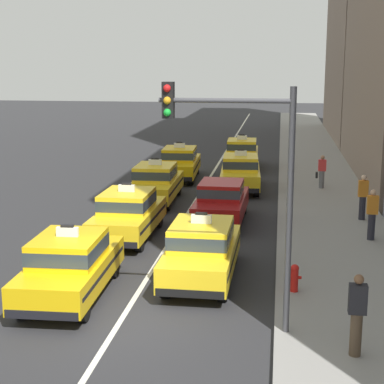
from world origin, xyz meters
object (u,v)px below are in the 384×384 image
at_px(taxi_left_fourth, 180,162).
at_px(fire_hydrant, 294,277).
at_px(taxi_left_nearest, 70,264).
at_px(pedestrian_near_crosswalk, 363,197).
at_px(taxi_right_nearest, 202,249).
at_px(sedan_right_second, 221,200).
at_px(taxi_right_third, 241,172).
at_px(taxi_right_fourth, 242,153).
at_px(traffic_light_pole, 245,166).
at_px(taxi_left_third, 156,182).
at_px(pedestrian_trailing, 372,214).
at_px(pedestrian_by_storefront, 322,172).
at_px(pedestrian_mid_block, 357,315).
at_px(taxi_left_second, 128,213).

height_order(taxi_left_fourth, fire_hydrant, taxi_left_fourth).
xyz_separation_m(taxi_left_nearest, pedestrian_near_crosswalk, (8.40, 8.76, 0.14)).
xyz_separation_m(taxi_right_nearest, sedan_right_second, (-0.07, 6.41, -0.03)).
relative_size(taxi_right_third, taxi_right_fourth, 1.01).
xyz_separation_m(taxi_left_nearest, traffic_light_pole, (4.54, -1.67, 2.94)).
bearing_deg(taxi_left_third, pedestrian_near_crosswalk, -16.11).
xyz_separation_m(taxi_left_fourth, traffic_light_pole, (4.39, -18.35, 2.94)).
xyz_separation_m(taxi_right_nearest, pedestrian_trailing, (5.17, 4.25, 0.14)).
distance_m(taxi_left_third, traffic_light_pole, 13.95).
bearing_deg(fire_hydrant, sedan_right_second, 109.52).
bearing_deg(fire_hydrant, taxi_left_fourth, 109.39).
bearing_deg(pedestrian_by_storefront, taxi_right_third, -176.26).
bearing_deg(taxi_left_nearest, taxi_right_nearest, 28.95).
distance_m(sedan_right_second, taxi_right_fourth, 12.29).
xyz_separation_m(taxi_left_third, taxi_left_fourth, (0.16, 5.50, 0.00)).
height_order(taxi_right_third, pedestrian_by_storefront, taxi_right_third).
distance_m(taxi_right_third, pedestrian_mid_block, 17.34).
bearing_deg(pedestrian_mid_block, taxi_left_fourth, 109.23).
xyz_separation_m(taxi_left_third, pedestrian_by_storefront, (7.25, 3.43, 0.05)).
bearing_deg(pedestrian_by_storefront, taxi_left_third, -154.70).
bearing_deg(traffic_light_pole, pedestrian_mid_block, -22.22).
bearing_deg(sedan_right_second, pedestrian_near_crosswalk, 6.35).
relative_size(taxi_left_fourth, fire_hydrant, 6.35).
bearing_deg(taxi_left_nearest, taxi_left_third, 90.03).
height_order(taxi_left_second, taxi_left_third, same).
xyz_separation_m(taxi_right_third, taxi_right_fourth, (-0.32, 6.09, 0.00)).
distance_m(taxi_right_third, taxi_right_fourth, 6.10).
distance_m(taxi_left_nearest, taxi_right_nearest, 3.65).
relative_size(taxi_left_third, pedestrian_mid_block, 2.66).
height_order(sedan_right_second, pedestrian_trailing, pedestrian_trailing).
relative_size(taxi_right_third, fire_hydrant, 6.37).
relative_size(pedestrian_trailing, traffic_light_pole, 0.31).
relative_size(taxi_right_fourth, traffic_light_pole, 0.83).
bearing_deg(taxi_left_fourth, pedestrian_by_storefront, -16.26).
bearing_deg(taxi_right_nearest, pedestrian_mid_block, -49.97).
bearing_deg(taxi_left_second, traffic_light_pole, -58.80).
bearing_deg(taxi_right_fourth, pedestrian_by_storefront, -54.84).
relative_size(taxi_right_fourth, pedestrian_trailing, 2.69).
bearing_deg(pedestrian_mid_block, sedan_right_second, 109.20).
height_order(pedestrian_mid_block, traffic_light_pole, traffic_light_pole).
height_order(taxi_right_third, pedestrian_mid_block, taxi_right_third).
bearing_deg(taxi_left_fourth, pedestrian_mid_block, -70.77).
height_order(taxi_right_nearest, traffic_light_pole, traffic_light_pole).
bearing_deg(pedestrian_by_storefront, pedestrian_trailing, -82.58).
xyz_separation_m(taxi_right_nearest, taxi_right_fourth, (-0.07, 18.69, 0.00)).
bearing_deg(taxi_left_third, pedestrian_by_storefront, 25.30).
bearing_deg(taxi_left_fourth, taxi_left_nearest, -90.52).
bearing_deg(pedestrian_by_storefront, pedestrian_near_crosswalk, -78.84).
bearing_deg(taxi_right_nearest, fire_hydrant, -20.45).
relative_size(taxi_left_second, taxi_right_fourth, 0.99).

